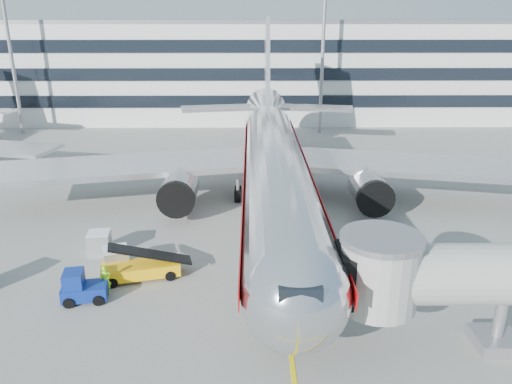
{
  "coord_description": "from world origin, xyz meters",
  "views": [
    {
      "loc": [
        -1.97,
        -29.37,
        15.95
      ],
      "look_at": [
        -1.62,
        4.68,
        4.0
      ],
      "focal_mm": 35.0,
      "sensor_mm": 36.0,
      "label": 1
    }
  ],
  "objects_px": {
    "cargo_container_right": "(99,243)",
    "cargo_container_front": "(116,260)",
    "main_jet": "(274,162)",
    "baggage_tug": "(81,288)",
    "ramp_worker": "(106,280)",
    "belt_loader": "(141,268)"
  },
  "relations": [
    {
      "from": "cargo_container_right",
      "to": "cargo_container_front",
      "type": "height_order",
      "value": "cargo_container_front"
    },
    {
      "from": "main_jet",
      "to": "baggage_tug",
      "type": "height_order",
      "value": "main_jet"
    },
    {
      "from": "main_jet",
      "to": "cargo_container_right",
      "type": "distance_m",
      "value": 15.86
    },
    {
      "from": "baggage_tug",
      "to": "cargo_container_right",
      "type": "bearing_deg",
      "value": 96.67
    },
    {
      "from": "main_jet",
      "to": "ramp_worker",
      "type": "relative_size",
      "value": 28.27
    },
    {
      "from": "baggage_tug",
      "to": "cargo_container_right",
      "type": "relative_size",
      "value": 1.65
    },
    {
      "from": "belt_loader",
      "to": "ramp_worker",
      "type": "distance_m",
      "value": 2.56
    },
    {
      "from": "baggage_tug",
      "to": "cargo_container_front",
      "type": "xyz_separation_m",
      "value": [
        1.15,
        3.61,
        -0.01
      ]
    },
    {
      "from": "cargo_container_right",
      "to": "cargo_container_front",
      "type": "distance_m",
      "value": 3.29
    },
    {
      "from": "cargo_container_right",
      "to": "cargo_container_front",
      "type": "relative_size",
      "value": 0.85
    },
    {
      "from": "baggage_tug",
      "to": "ramp_worker",
      "type": "distance_m",
      "value": 1.47
    },
    {
      "from": "cargo_container_right",
      "to": "baggage_tug",
      "type": "bearing_deg",
      "value": -83.33
    },
    {
      "from": "belt_loader",
      "to": "cargo_container_right",
      "type": "distance_m",
      "value": 5.14
    },
    {
      "from": "belt_loader",
      "to": "baggage_tug",
      "type": "bearing_deg",
      "value": -137.27
    },
    {
      "from": "belt_loader",
      "to": "baggage_tug",
      "type": "xyz_separation_m",
      "value": [
        -2.93,
        -2.71,
        0.14
      ]
    },
    {
      "from": "belt_loader",
      "to": "cargo_container_right",
      "type": "bearing_deg",
      "value": 135.54
    },
    {
      "from": "belt_loader",
      "to": "cargo_container_right",
      "type": "xyz_separation_m",
      "value": [
        -3.67,
        3.6,
        0.11
      ]
    },
    {
      "from": "main_jet",
      "to": "baggage_tug",
      "type": "relative_size",
      "value": 18.29
    },
    {
      "from": "cargo_container_front",
      "to": "main_jet",
      "type": "bearing_deg",
      "value": 46.48
    },
    {
      "from": "baggage_tug",
      "to": "ramp_worker",
      "type": "relative_size",
      "value": 1.55
    },
    {
      "from": "baggage_tug",
      "to": "cargo_container_front",
      "type": "relative_size",
      "value": 1.4
    },
    {
      "from": "belt_loader",
      "to": "cargo_container_front",
      "type": "relative_size",
      "value": 2.67
    }
  ]
}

